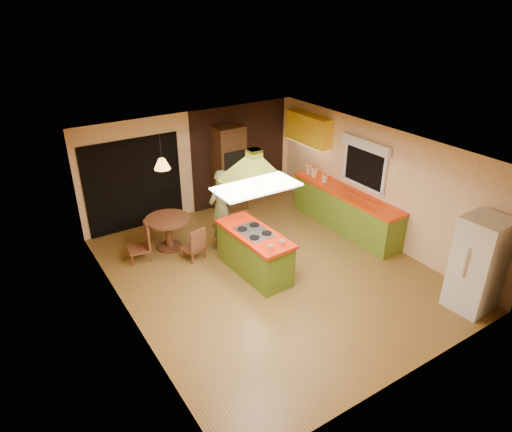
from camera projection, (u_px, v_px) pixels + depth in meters
ground at (271, 272)px, 8.93m from camera, size 6.50×6.50×0.00m
room_walls at (272, 215)px, 8.37m from camera, size 5.50×6.50×6.50m
ceiling_plane at (273, 149)px, 7.81m from camera, size 6.50×6.50×0.00m
brick_panel at (240, 154)px, 11.41m from camera, size 2.64×0.03×2.50m
nook_opening at (134, 185)px, 10.17m from camera, size 2.20×0.03×2.10m
right_counter at (345, 210)px, 10.36m from camera, size 0.62×3.05×0.92m
upper_cabinets at (308, 129)px, 10.96m from camera, size 0.34×1.40×0.70m
window_right at (365, 156)px, 9.74m from camera, size 0.12×1.35×1.06m
fluor_panel at (257, 187)px, 6.38m from camera, size 1.20×0.60×0.03m
kitchen_island at (254, 252)px, 8.74m from camera, size 0.78×1.78×0.89m
range_hood at (254, 163)px, 7.93m from camera, size 1.13×0.83×0.80m
man at (221, 210)px, 9.45m from camera, size 0.73×0.60×1.73m
refrigerator at (478, 264)px, 7.60m from camera, size 0.74×0.71×1.71m
wall_oven at (229, 169)px, 11.05m from camera, size 0.70×0.60×2.11m
dining_table at (168, 227)px, 9.54m from camera, size 0.93×0.93×0.70m
chair_left at (138, 243)px, 9.18m from camera, size 0.48×0.48×0.78m
chair_near at (193, 243)px, 9.24m from camera, size 0.47×0.47×0.72m
pendant_lamp at (162, 164)px, 8.91m from camera, size 0.41×0.41×0.21m
canister_large at (308, 170)px, 11.06m from camera, size 0.17×0.17×0.22m
canister_medium at (314, 173)px, 10.90m from camera, size 0.19×0.19×0.20m
canister_small at (325, 178)px, 10.62m from camera, size 0.15×0.15×0.17m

